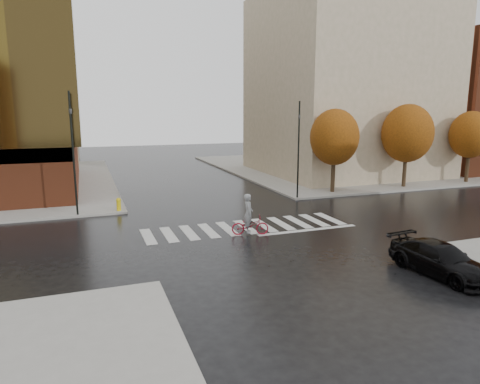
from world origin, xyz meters
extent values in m
plane|color=black|center=(0.00, 0.00, 0.00)|extent=(120.00, 120.00, 0.00)
cube|color=gray|center=(21.00, 21.00, 0.07)|extent=(30.00, 30.00, 0.15)
cube|color=silver|center=(0.00, 0.50, 0.01)|extent=(12.00, 3.00, 0.01)
cube|color=gray|center=(17.00, 17.00, 9.15)|extent=(16.00, 16.00, 18.00)
cube|color=brown|center=(33.00, 16.00, 7.15)|extent=(14.00, 14.00, 14.00)
cube|color=gray|center=(-16.00, 37.00, 10.15)|extent=(14.00, 12.00, 20.00)
cylinder|color=#2F2315|center=(10.00, 7.40, 1.55)|extent=(0.32, 0.32, 2.80)
ellipsoid|color=#8B420D|center=(10.00, 7.40, 4.47)|extent=(3.80, 3.80, 4.37)
cylinder|color=#2F2315|center=(17.00, 7.40, 1.55)|extent=(0.32, 0.32, 2.80)
ellipsoid|color=#8B420D|center=(17.00, 7.40, 4.63)|extent=(4.20, 4.20, 4.83)
cylinder|color=#2F2315|center=(24.00, 7.40, 1.55)|extent=(0.32, 0.32, 2.80)
ellipsoid|color=#8B420D|center=(24.00, 7.40, 4.39)|extent=(3.60, 3.60, 4.14)
imported|color=black|center=(4.81, -8.85, 0.64)|extent=(2.23, 4.59, 1.29)
imported|color=maroon|center=(-0.33, -1.00, 0.51)|extent=(2.07, 1.21, 1.03)
imported|color=#94989C|center=(-0.43, -1.00, 1.18)|extent=(0.70, 0.87, 2.09)
cylinder|color=black|center=(-9.00, 6.30, 3.90)|extent=(0.12, 0.12, 7.51)
imported|color=black|center=(-9.00, 6.30, 6.63)|extent=(0.21, 0.18, 0.94)
cylinder|color=black|center=(6.30, 6.30, 3.66)|extent=(0.12, 0.12, 7.02)
imported|color=black|center=(6.30, 6.30, 6.21)|extent=(0.18, 0.20, 0.88)
cylinder|color=#DCBD0C|center=(-6.50, 6.50, 0.49)|extent=(0.28, 0.28, 0.69)
sphere|color=#DCBD0C|center=(-6.50, 6.50, 0.84)|extent=(0.30, 0.30, 0.30)
cylinder|color=#4B2F1A|center=(0.13, 0.81, 0.01)|extent=(0.55, 0.55, 0.01)
camera|label=1|loc=(-8.38, -21.45, 6.55)|focal=32.00mm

